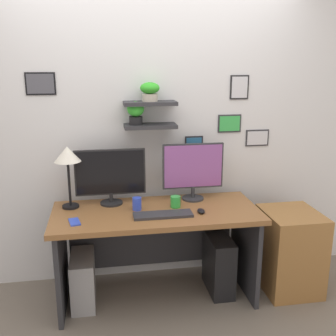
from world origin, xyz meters
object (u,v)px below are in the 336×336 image
at_px(cell_phone, 74,222).
at_px(coffee_mug, 175,202).
at_px(monitor_right, 193,169).
at_px(computer_tower_left, 83,280).
at_px(keyboard, 163,215).
at_px(desk, 156,233).
at_px(desk_lamp, 68,158).
at_px(computer_tower_right, 219,264).
at_px(computer_mouse, 201,211).
at_px(drawer_cabinet, 289,251).
at_px(pen_cup, 137,204).
at_px(monitor_left, 110,175).

distance_m(cell_phone, coffee_mug, 0.79).
relative_size(monitor_right, computer_tower_left, 1.25).
relative_size(monitor_right, keyboard, 1.14).
bearing_deg(coffee_mug, computer_tower_left, -177.52).
relative_size(desk, monitor_right, 3.17).
relative_size(desk_lamp, coffee_mug, 5.44).
bearing_deg(keyboard, computer_tower_right, 15.85).
relative_size(coffee_mug, computer_tower_left, 0.22).
bearing_deg(monitor_right, keyboard, -131.84).
bearing_deg(keyboard, computer_tower_left, 167.46).
xyz_separation_m(computer_tower_left, computer_tower_right, (1.11, 0.00, 0.04)).
height_order(computer_mouse, computer_tower_right, computer_mouse).
relative_size(computer_mouse, cell_phone, 0.64).
relative_size(cell_phone, drawer_cabinet, 0.21).
xyz_separation_m(monitor_right, cell_phone, (-0.95, -0.36, -0.25)).
bearing_deg(cell_phone, desk, 5.92).
bearing_deg(pen_cup, coffee_mug, 2.02).
height_order(keyboard, computer_mouse, computer_mouse).
height_order(monitor_left, drawer_cabinet, monitor_left).
distance_m(keyboard, computer_tower_left, 0.84).
relative_size(monitor_right, coffee_mug, 5.59).
height_order(monitor_left, desk_lamp, desk_lamp).
relative_size(keyboard, cell_phone, 3.14).
xyz_separation_m(monitor_right, drawer_cabinet, (0.77, -0.27, -0.67)).
height_order(drawer_cabinet, computer_tower_right, drawer_cabinet).
distance_m(coffee_mug, drawer_cabinet, 1.06).
height_order(computer_mouse, computer_tower_left, computer_mouse).
relative_size(monitor_left, pen_cup, 5.59).
bearing_deg(coffee_mug, computer_mouse, -42.45).
distance_m(computer_mouse, computer_tower_left, 1.08).
distance_m(desk, cell_phone, 0.68).
height_order(desk_lamp, pen_cup, desk_lamp).
distance_m(monitor_right, computer_tower_left, 1.24).
relative_size(drawer_cabinet, computer_tower_right, 1.43).
height_order(monitor_right, computer_mouse, monitor_right).
relative_size(monitor_left, keyboard, 1.27).
height_order(desk, monitor_left, monitor_left).
relative_size(cell_phone, computer_tower_left, 0.35).
relative_size(monitor_left, desk_lamp, 1.14).
relative_size(desk, cell_phone, 11.39).
xyz_separation_m(computer_mouse, coffee_mug, (-0.17, 0.15, 0.03)).
distance_m(desk, monitor_left, 0.59).
xyz_separation_m(coffee_mug, computer_tower_right, (0.36, -0.03, -0.56)).
distance_m(keyboard, cell_phone, 0.64).
bearing_deg(computer_mouse, keyboard, -177.00).
xyz_separation_m(computer_mouse, computer_tower_right, (0.19, 0.12, -0.53)).
bearing_deg(desk_lamp, computer_tower_left, -66.17).
height_order(desk, pen_cup, pen_cup).
distance_m(cell_phone, drawer_cabinet, 1.77).
distance_m(computer_mouse, desk_lamp, 1.09).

